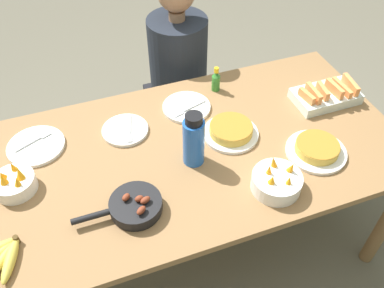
# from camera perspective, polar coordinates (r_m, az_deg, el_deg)

# --- Properties ---
(ground_plane) EXTENTS (14.00, 14.00, 0.00)m
(ground_plane) POSITION_cam_1_polar(r_m,az_deg,el_deg) (2.40, 0.00, -13.57)
(ground_plane) COLOR #666051
(dining_table) EXTENTS (1.87, 0.96, 0.77)m
(dining_table) POSITION_cam_1_polar(r_m,az_deg,el_deg) (1.84, 0.00, -2.60)
(dining_table) COLOR olive
(dining_table) RESTS_ON ground_plane
(banana_bunch) EXTENTS (0.17, 0.19, 0.04)m
(banana_bunch) POSITION_cam_1_polar(r_m,az_deg,el_deg) (1.59, -25.04, -14.03)
(banana_bunch) COLOR gold
(banana_bunch) RESTS_ON dining_table
(melon_tray) EXTENTS (0.32, 0.18, 0.10)m
(melon_tray) POSITION_cam_1_polar(r_m,az_deg,el_deg) (2.11, 18.32, 6.55)
(melon_tray) COLOR silver
(melon_tray) RESTS_ON dining_table
(skillet) EXTENTS (0.34, 0.20, 0.08)m
(skillet) POSITION_cam_1_polar(r_m,az_deg,el_deg) (1.56, -8.08, -8.60)
(skillet) COLOR black
(skillet) RESTS_ON dining_table
(frittata_plate_center) EXTENTS (0.26, 0.26, 0.06)m
(frittata_plate_center) POSITION_cam_1_polar(r_m,az_deg,el_deg) (1.83, 17.09, -0.69)
(frittata_plate_center) COLOR white
(frittata_plate_center) RESTS_ON dining_table
(frittata_plate_side) EXTENTS (0.25, 0.25, 0.06)m
(frittata_plate_side) POSITION_cam_1_polar(r_m,az_deg,el_deg) (1.83, 5.48, 1.85)
(frittata_plate_side) COLOR white
(frittata_plate_side) RESTS_ON dining_table
(empty_plate_near_front) EXTENTS (0.25, 0.25, 0.02)m
(empty_plate_near_front) POSITION_cam_1_polar(r_m,az_deg,el_deg) (1.91, -21.04, -0.26)
(empty_plate_near_front) COLOR white
(empty_plate_near_front) RESTS_ON dining_table
(empty_plate_far_left) EXTENTS (0.21, 0.21, 0.02)m
(empty_plate_far_left) POSITION_cam_1_polar(r_m,az_deg,el_deg) (1.88, -9.35, 1.94)
(empty_plate_far_left) COLOR white
(empty_plate_far_left) RESTS_ON dining_table
(empty_plate_far_right) EXTENTS (0.23, 0.23, 0.02)m
(empty_plate_far_right) POSITION_cam_1_polar(r_m,az_deg,el_deg) (1.97, -0.77, 5.18)
(empty_plate_far_right) COLOR white
(empty_plate_far_right) RESTS_ON dining_table
(fruit_bowl_mango) EXTENTS (0.17, 0.17, 0.11)m
(fruit_bowl_mango) POSITION_cam_1_polar(r_m,az_deg,el_deg) (1.75, -23.69, -5.03)
(fruit_bowl_mango) COLOR white
(fruit_bowl_mango) RESTS_ON dining_table
(fruit_bowl_citrus) EXTENTS (0.20, 0.20, 0.13)m
(fruit_bowl_citrus) POSITION_cam_1_polar(r_m,az_deg,el_deg) (1.64, 11.77, -5.16)
(fruit_bowl_citrus) COLOR white
(fruit_bowl_citrus) RESTS_ON dining_table
(water_bottle) EXTENTS (0.09, 0.09, 0.25)m
(water_bottle) POSITION_cam_1_polar(r_m,az_deg,el_deg) (1.65, 0.23, 0.54)
(water_bottle) COLOR blue
(water_bottle) RESTS_ON dining_table
(hot_sauce_bottle) EXTENTS (0.04, 0.04, 0.13)m
(hot_sauce_bottle) POSITION_cam_1_polar(r_m,az_deg,el_deg) (2.06, 3.37, 8.91)
(hot_sauce_bottle) COLOR #337F2D
(hot_sauce_bottle) RESTS_ON dining_table
(person_figure) EXTENTS (0.37, 0.37, 1.23)m
(person_figure) POSITION_cam_1_polar(r_m,az_deg,el_deg) (2.51, -1.83, 7.41)
(person_figure) COLOR black
(person_figure) RESTS_ON ground_plane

